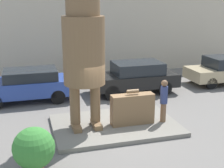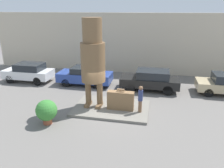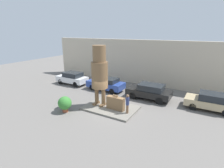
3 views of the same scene
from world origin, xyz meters
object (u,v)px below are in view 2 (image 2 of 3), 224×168
Objects in this scene: statue_figure at (93,57)px; parked_car_black at (151,80)px; giant_suitcase at (121,100)px; planter_pot at (47,111)px; parked_car_white at (29,72)px; tourist at (140,98)px; parked_car_blue at (85,75)px.

statue_figure is 5.69m from parked_car_black.
planter_pot is at bearing -147.61° from giant_suitcase.
parked_car_black is 8.29m from planter_pot.
statue_figure is 1.31× the size of parked_car_white.
giant_suitcase is 0.98× the size of tourist.
parked_car_black reaches higher than planter_pot.
parked_car_white is (-6.94, 3.88, -2.44)m from statue_figure.
tourist reaches higher than parked_car_white.
planter_pot is (-4.82, -2.17, -0.27)m from tourist.
parked_car_black is (3.31, 3.93, -2.44)m from statue_figure.
parked_car_black is (10.25, 0.05, 0.00)m from parked_car_white.
parked_car_blue is (-3.65, 4.25, 0.08)m from giant_suitcase.
tourist is at bearing 84.69° from parked_car_black.
parked_car_black is 3.18× the size of planter_pot.
statue_figure is 3.35× the size of giant_suitcase.
statue_figure is 1.22× the size of parked_car_black.
parked_car_white reaches higher than planter_pot.
parked_car_blue is at bearing -1.23° from parked_car_black.
tourist is at bearing 24.23° from planter_pot.
giant_suitcase reaches higher than planter_pot.
tourist reaches higher than parked_car_blue.
parked_car_blue is 5.24m from parked_car_black.
parked_car_white is 5.02m from parked_car_blue.
giant_suitcase is at bearing -6.74° from statue_figure.
giant_suitcase is at bearing 32.39° from planter_pot.
parked_car_white reaches higher than parked_car_black.
statue_figure is at bearing 173.26° from giant_suitcase.
statue_figure is 3.29× the size of tourist.
parked_car_blue is (5.02, 0.16, -0.04)m from parked_car_white.
statue_figure is 3.09m from giant_suitcase.
tourist reaches higher than giant_suitcase.
parked_car_white is 0.94× the size of parked_car_blue.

